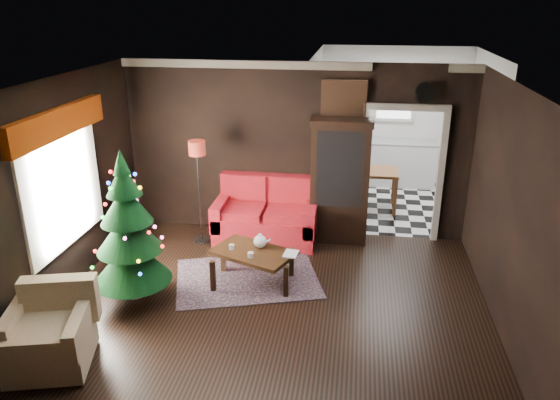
# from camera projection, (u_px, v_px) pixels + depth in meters

# --- Properties ---
(floor) EXTENTS (5.50, 5.50, 0.00)m
(floor) POSITION_uv_depth(u_px,v_px,m) (270.00, 310.00, 6.75)
(floor) COLOR black
(floor) RESTS_ON ground
(ceiling) EXTENTS (5.50, 5.50, 0.00)m
(ceiling) POSITION_uv_depth(u_px,v_px,m) (268.00, 87.00, 5.75)
(ceiling) COLOR white
(ceiling) RESTS_ON ground
(wall_back) EXTENTS (5.50, 0.00, 5.50)m
(wall_back) POSITION_uv_depth(u_px,v_px,m) (295.00, 150.00, 8.56)
(wall_back) COLOR black
(wall_back) RESTS_ON ground
(wall_front) EXTENTS (5.50, 0.00, 5.50)m
(wall_front) POSITION_uv_depth(u_px,v_px,m) (212.00, 330.00, 3.94)
(wall_front) COLOR black
(wall_front) RESTS_ON ground
(wall_left) EXTENTS (0.00, 5.50, 5.50)m
(wall_left) POSITION_uv_depth(u_px,v_px,m) (51.00, 195.00, 6.63)
(wall_left) COLOR black
(wall_left) RESTS_ON ground
(wall_right) EXTENTS (0.00, 5.50, 5.50)m
(wall_right) POSITION_uv_depth(u_px,v_px,m) (515.00, 221.00, 5.87)
(wall_right) COLOR black
(wall_right) RESTS_ON ground
(doorway) EXTENTS (1.10, 0.10, 2.10)m
(doorway) POSITION_uv_depth(u_px,v_px,m) (401.00, 176.00, 8.45)
(doorway) COLOR beige
(doorway) RESTS_ON ground
(left_window) EXTENTS (0.05, 1.60, 1.40)m
(left_window) POSITION_uv_depth(u_px,v_px,m) (62.00, 186.00, 6.79)
(left_window) COLOR white
(left_window) RESTS_ON wall_left
(valance) EXTENTS (0.12, 2.10, 0.35)m
(valance) POSITION_uv_depth(u_px,v_px,m) (58.00, 123.00, 6.49)
(valance) COLOR #822B04
(valance) RESTS_ON wall_left
(kitchen_floor) EXTENTS (3.00, 3.00, 0.00)m
(kitchen_floor) POSITION_uv_depth(u_px,v_px,m) (392.00, 204.00, 10.21)
(kitchen_floor) COLOR white
(kitchen_floor) RESTS_ON ground
(kitchen_window) EXTENTS (0.70, 0.06, 0.70)m
(kitchen_window) POSITION_uv_depth(u_px,v_px,m) (395.00, 101.00, 10.94)
(kitchen_window) COLOR white
(kitchen_window) RESTS_ON ground
(rug) EXTENTS (2.28, 1.93, 0.01)m
(rug) POSITION_uv_depth(u_px,v_px,m) (247.00, 278.00, 7.50)
(rug) COLOR #382434
(rug) RESTS_ON ground
(loveseat) EXTENTS (1.70, 0.90, 1.00)m
(loveseat) POSITION_uv_depth(u_px,v_px,m) (266.00, 211.00, 8.52)
(loveseat) COLOR maroon
(loveseat) RESTS_ON ground
(curio_cabinet) EXTENTS (0.90, 0.45, 1.90)m
(curio_cabinet) POSITION_uv_depth(u_px,v_px,m) (340.00, 184.00, 8.40)
(curio_cabinet) COLOR black
(curio_cabinet) RESTS_ON ground
(floor_lamp) EXTENTS (0.32, 0.32, 1.67)m
(floor_lamp) POSITION_uv_depth(u_px,v_px,m) (199.00, 192.00, 8.38)
(floor_lamp) COLOR black
(floor_lamp) RESTS_ON ground
(christmas_tree) EXTENTS (1.23, 1.23, 1.86)m
(christmas_tree) POSITION_uv_depth(u_px,v_px,m) (128.00, 227.00, 6.57)
(christmas_tree) COLOR #0C3911
(christmas_tree) RESTS_ON ground
(armchair) EXTENTS (1.04, 1.04, 0.87)m
(armchair) POSITION_uv_depth(u_px,v_px,m) (47.00, 329.00, 5.57)
(armchair) COLOR #A69685
(armchair) RESTS_ON ground
(coffee_table) EXTENTS (1.24, 1.01, 0.48)m
(coffee_table) POSITION_uv_depth(u_px,v_px,m) (253.00, 267.00, 7.29)
(coffee_table) COLOR #341F11
(coffee_table) RESTS_ON rug
(teapot) EXTENTS (0.23, 0.23, 0.19)m
(teapot) POSITION_uv_depth(u_px,v_px,m) (260.00, 241.00, 7.27)
(teapot) COLOR white
(teapot) RESTS_ON coffee_table
(cup_a) EXTENTS (0.10, 0.10, 0.07)m
(cup_a) POSITION_uv_depth(u_px,v_px,m) (251.00, 255.00, 7.02)
(cup_a) COLOR white
(cup_a) RESTS_ON coffee_table
(cup_b) EXTENTS (0.10, 0.10, 0.07)m
(cup_b) POSITION_uv_depth(u_px,v_px,m) (232.00, 247.00, 7.24)
(cup_b) COLOR silver
(cup_b) RESTS_ON coffee_table
(book) EXTENTS (0.18, 0.04, 0.25)m
(book) POSITION_uv_depth(u_px,v_px,m) (284.00, 245.00, 7.08)
(book) COLOR #9D7F61
(book) RESTS_ON coffee_table
(wall_clock) EXTENTS (0.32, 0.32, 0.06)m
(wall_clock) POSITION_uv_depth(u_px,v_px,m) (426.00, 93.00, 7.89)
(wall_clock) COLOR silver
(wall_clock) RESTS_ON wall_back
(painting) EXTENTS (0.62, 0.05, 0.52)m
(painting) POSITION_uv_depth(u_px,v_px,m) (344.00, 99.00, 8.11)
(painting) COLOR #C47C54
(painting) RESTS_ON wall_back
(kitchen_counter) EXTENTS (1.80, 0.60, 0.90)m
(kitchen_counter) POSITION_uv_depth(u_px,v_px,m) (391.00, 163.00, 11.16)
(kitchen_counter) COLOR white
(kitchen_counter) RESTS_ON ground
(kitchen_table) EXTENTS (0.70, 0.70, 0.75)m
(kitchen_table) POSITION_uv_depth(u_px,v_px,m) (377.00, 190.00, 9.84)
(kitchen_table) COLOR brown
(kitchen_table) RESTS_ON ground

